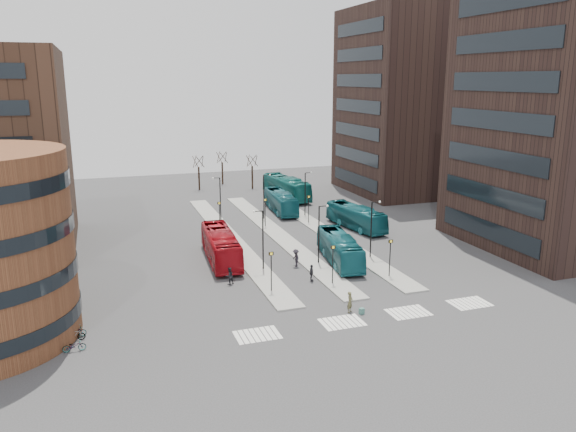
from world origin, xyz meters
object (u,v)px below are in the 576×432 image
object	(u,v)px
red_bus	(221,246)
teal_bus_b	(281,202)
bicycle_near	(74,346)
bicycle_mid	(75,335)
teal_bus_a	(340,248)
teal_bus_d	(286,188)
suitcase	(362,311)
commuter_a	(229,276)
commuter_c	(296,258)
traveller	(350,302)
commuter_b	(312,273)
bicycle_far	(75,333)
teal_bus_c	(356,217)

from	to	relation	value
red_bus	teal_bus_b	bearing A→B (deg)	59.71
bicycle_near	bicycle_mid	world-z (taller)	bicycle_mid
teal_bus_a	teal_bus_b	xyz separation A→B (m)	(1.29, 23.75, 0.01)
teal_bus_a	teal_bus_d	bearing A→B (deg)	90.20
teal_bus_d	bicycle_near	world-z (taller)	teal_bus_d
suitcase	bicycle_mid	xyz separation A→B (m)	(-22.18, 2.47, 0.20)
red_bus	teal_bus_b	size ratio (longest dim) A/B	1.10
teal_bus_a	teal_bus_b	world-z (taller)	teal_bus_b
commuter_a	commuter_c	distance (m)	8.12
traveller	bicycle_mid	world-z (taller)	traveller
commuter_b	commuter_c	distance (m)	4.52
teal_bus_b	bicycle_near	distance (m)	45.08
teal_bus_a	traveller	bearing A→B (deg)	-101.09
bicycle_near	teal_bus_a	bearing A→B (deg)	-67.72
commuter_a	bicycle_far	size ratio (longest dim) A/B	1.02
commuter_c	commuter_b	bearing A→B (deg)	-2.83
commuter_c	bicycle_near	bearing A→B (deg)	-62.31
traveller	bicycle_mid	distance (m)	21.50
teal_bus_b	traveller	world-z (taller)	teal_bus_b
teal_bus_c	bicycle_far	bearing A→B (deg)	-155.23
red_bus	bicycle_near	world-z (taller)	red_bus
bicycle_mid	teal_bus_d	bearing A→B (deg)	-31.90
teal_bus_c	teal_bus_d	bearing A→B (deg)	88.54
bicycle_mid	teal_bus_c	bearing A→B (deg)	-52.36
teal_bus_b	commuter_a	world-z (taller)	teal_bus_b
commuter_b	teal_bus_d	bearing A→B (deg)	-0.21
teal_bus_b	teal_bus_d	world-z (taller)	teal_bus_d
teal_bus_c	teal_bus_d	distance (m)	20.74
traveller	commuter_a	world-z (taller)	traveller
teal_bus_a	teal_bus_d	size ratio (longest dim) A/B	0.85
commuter_b	bicycle_far	bearing A→B (deg)	119.64
suitcase	commuter_a	world-z (taller)	commuter_a
suitcase	teal_bus_d	bearing A→B (deg)	66.66
teal_bus_c	bicycle_near	bearing A→B (deg)	-152.60
red_bus	commuter_a	distance (m)	7.26
red_bus	teal_bus_a	bearing A→B (deg)	-17.32
teal_bus_d	teal_bus_a	bearing A→B (deg)	-105.54
commuter_a	commuter_c	size ratio (longest dim) A/B	0.90
teal_bus_b	commuter_c	xyz separation A→B (m)	(-6.12, -23.60, -0.58)
traveller	commuter_a	distance (m)	12.43
teal_bus_a	commuter_b	world-z (taller)	teal_bus_a
red_bus	bicycle_mid	world-z (taller)	red_bus
teal_bus_a	suitcase	bearing A→B (deg)	-97.06
teal_bus_c	suitcase	bearing A→B (deg)	-122.85
teal_bus_b	teal_bus_c	xyz separation A→B (m)	(6.29, -11.82, -0.01)
teal_bus_a	teal_bus_c	world-z (taller)	same
teal_bus_d	bicycle_mid	world-z (taller)	teal_bus_d
bicycle_far	teal_bus_b	bearing A→B (deg)	-50.59
traveller	suitcase	bearing A→B (deg)	-81.81
red_bus	teal_bus_b	xyz separation A→B (m)	(12.99, 19.25, -0.14)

